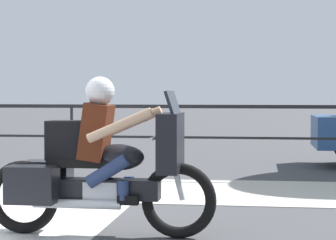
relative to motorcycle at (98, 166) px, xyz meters
name	(u,v)px	position (x,y,z in m)	size (l,w,h in m)	color
sidewalk_band	(43,188)	(-1.62, 3.07, -0.70)	(44.00, 2.40, 0.01)	#B7B2A8
fence_railing	(72,120)	(-1.62, 4.61, 0.26)	(36.00, 0.05, 1.22)	black
motorcycle	(98,166)	(0.00, 0.00, 0.00)	(2.32, 0.76, 1.58)	black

